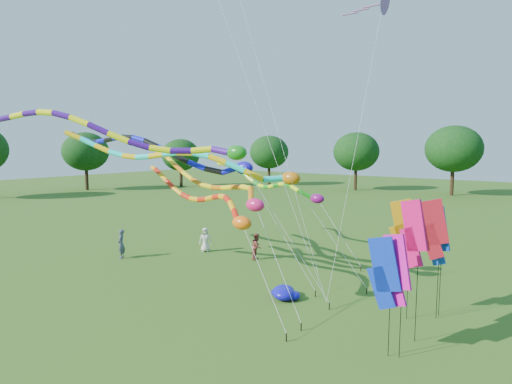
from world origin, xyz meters
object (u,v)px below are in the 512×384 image
Objects in this scene: person_b at (121,244)px; person_a at (205,240)px; tube_kite_orange at (207,180)px; blue_nylon_heap at (275,298)px; tube_kite_red at (207,200)px; person_c at (257,246)px.

person_a is at bearing 107.55° from person_b.
tube_kite_orange is 9.28× the size of blue_nylon_heap.
tube_kite_orange is 9.29× the size of person_a.
person_a is at bearing 155.63° from tube_kite_red.
tube_kite_orange reaches higher than person_a.
person_a is (-3.62, 3.63, -4.38)m from tube_kite_orange.
tube_kite_red reaches higher than blue_nylon_heap.
tube_kite_red is at bearing -87.39° from person_a.
tube_kite_red is 7.44× the size of person_a.
person_a is at bearing 156.99° from tube_kite_orange.
tube_kite_orange is 6.74m from person_a.
person_b reaches higher than person_a.
blue_nylon_heap is 7.17m from person_c.
person_c is at bearing -34.58° from person_a.
tube_kite_red is 8.23m from person_a.
tube_kite_red is 7.42× the size of blue_nylon_heap.
person_a is at bearing 151.34° from blue_nylon_heap.
person_c is at bearing 124.20° from tube_kite_red.
tube_kite_orange is at bearing 153.94° from tube_kite_red.
person_a is 5.27m from person_b.
person_b is at bearing -165.55° from tube_kite_red.
person_a is at bearing 78.44° from person_c.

